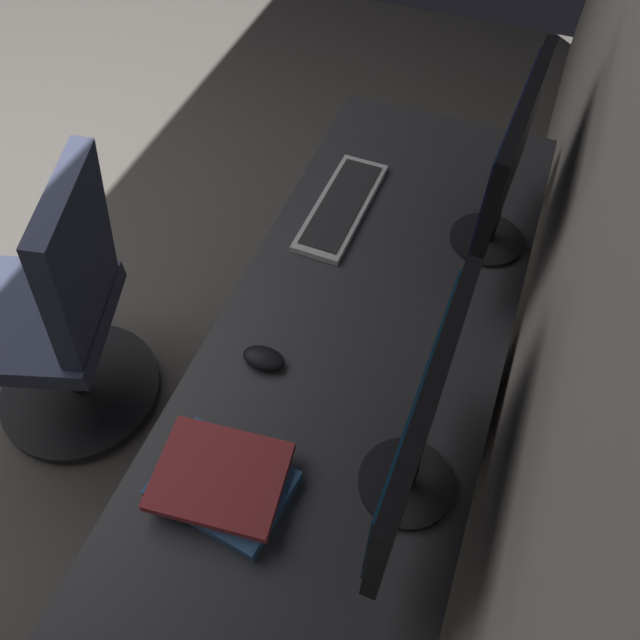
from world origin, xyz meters
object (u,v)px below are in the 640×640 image
Objects in this scene: monitor_secondary at (508,165)px; office_chair at (63,321)px; keyboard_main at (342,206)px; book_stack_near at (222,481)px; monitor_primary at (419,429)px; drawer_pedestal at (363,409)px; mouse_main at (264,358)px.

office_chair is (0.51, -1.14, -0.54)m from monitor_secondary.
keyboard_main is 1.44× the size of book_stack_near.
office_chair is at bearing -102.37° from monitor_primary.
book_stack_near is (0.14, -0.35, -0.22)m from monitor_primary.
keyboard_main is at bearing -151.07° from drawer_pedestal.
book_stack_near is (0.31, 0.05, 0.01)m from mouse_main.
drawer_pedestal is 0.79m from monitor_secondary.
mouse_main is (0.17, -0.21, 0.40)m from drawer_pedestal.
office_chair reaches higher than book_stack_near.
monitor_primary reaches higher than office_chair.
mouse_main is 0.32m from book_stack_near.
keyboard_main is 0.44× the size of office_chair.
mouse_main is 0.11× the size of office_chair.
monitor_primary is at bearing 28.07° from drawer_pedestal.
monitor_primary is at bearing -1.15° from monitor_secondary.
monitor_primary is 1.03× the size of monitor_secondary.
keyboard_main is (0.02, -0.41, -0.25)m from monitor_secondary.
office_chair is at bearing -55.89° from keyboard_main.
monitor_secondary is 1.22× the size of keyboard_main.
drawer_pedestal is 0.72× the size of office_chair.
keyboard_main is 0.88m from book_stack_near.
keyboard_main is 0.92m from office_chair.
mouse_main is at bearing 84.28° from office_chair.
keyboard_main is at bearing 124.11° from office_chair.
mouse_main is at bearing 0.26° from keyboard_main.
monitor_secondary is 4.97× the size of mouse_main.
keyboard_main is 4.08× the size of mouse_main.
book_stack_near is at bearing -68.18° from monitor_primary.
monitor_primary is at bearing 77.63° from office_chair.
office_chair is (-0.07, -0.72, -0.29)m from mouse_main.
mouse_main is 0.78m from office_chair.
keyboard_main is at bearing -151.47° from monitor_primary.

